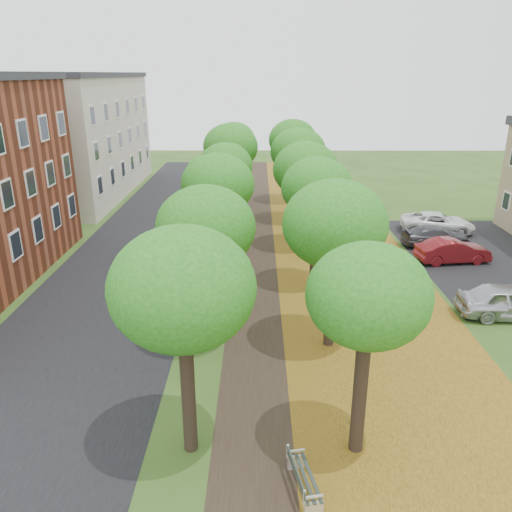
{
  "coord_description": "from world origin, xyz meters",
  "views": [
    {
      "loc": [
        -0.26,
        -11.76,
        10.31
      ],
      "look_at": [
        -0.34,
        9.52,
        2.5
      ],
      "focal_mm": 35.0,
      "sensor_mm": 36.0,
      "label": 1
    }
  ],
  "objects_px": {
    "car_silver": "(511,301)",
    "car_grey": "(436,236)",
    "car_red": "(453,251)",
    "bench": "(303,478)",
    "car_white": "(438,223)"
  },
  "relations": [
    {
      "from": "car_silver",
      "to": "car_white",
      "type": "height_order",
      "value": "car_silver"
    },
    {
      "from": "bench",
      "to": "car_grey",
      "type": "bearing_deg",
      "value": -38.2
    },
    {
      "from": "bench",
      "to": "car_grey",
      "type": "height_order",
      "value": "car_grey"
    },
    {
      "from": "car_red",
      "to": "car_silver",
      "type": "bearing_deg",
      "value": 172.83
    },
    {
      "from": "bench",
      "to": "car_silver",
      "type": "distance_m",
      "value": 14.2
    },
    {
      "from": "car_white",
      "to": "bench",
      "type": "bearing_deg",
      "value": 163.2
    },
    {
      "from": "car_silver",
      "to": "car_grey",
      "type": "bearing_deg",
      "value": 3.14
    },
    {
      "from": "car_grey",
      "to": "bench",
      "type": "bearing_deg",
      "value": 147.9
    },
    {
      "from": "car_red",
      "to": "bench",
      "type": "bearing_deg",
      "value": 142.1
    },
    {
      "from": "car_silver",
      "to": "car_red",
      "type": "xyz_separation_m",
      "value": [
        0.0,
        6.97,
        -0.08
      ]
    },
    {
      "from": "car_silver",
      "to": "car_white",
      "type": "relative_size",
      "value": 0.93
    },
    {
      "from": "car_silver",
      "to": "bench",
      "type": "bearing_deg",
      "value": 137.88
    },
    {
      "from": "bench",
      "to": "car_white",
      "type": "relative_size",
      "value": 0.37
    },
    {
      "from": "car_silver",
      "to": "car_grey",
      "type": "xyz_separation_m",
      "value": [
        0.0,
        9.9,
        -0.15
      ]
    },
    {
      "from": "car_silver",
      "to": "car_grey",
      "type": "relative_size",
      "value": 1.06
    }
  ]
}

